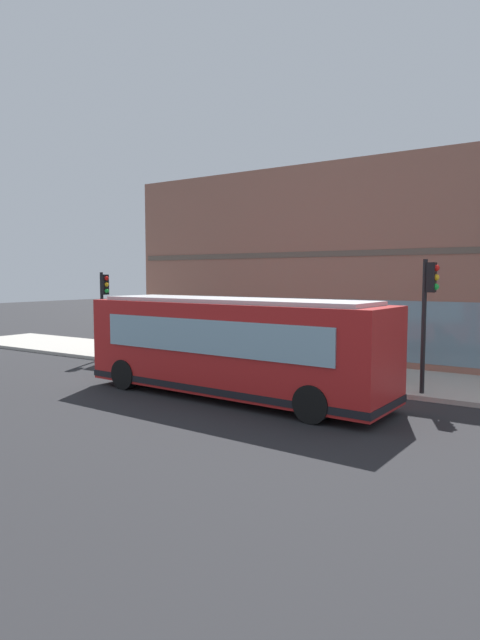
# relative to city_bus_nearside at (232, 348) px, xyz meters

# --- Properties ---
(ground) EXTENTS (120.00, 120.00, 0.00)m
(ground) POSITION_rel_city_bus_nearside_xyz_m (0.10, 0.43, -1.55)
(ground) COLOR #262628
(sidewalk_curb) EXTENTS (4.60, 40.00, 0.15)m
(sidewalk_curb) POSITION_rel_city_bus_nearside_xyz_m (5.00, 0.43, -1.48)
(sidewalk_curb) COLOR #B2ADA3
(sidewalk_curb) RESTS_ON ground
(building_corner) EXTENTS (9.33, 19.97, 8.51)m
(building_corner) POSITION_rel_city_bus_nearside_xyz_m (11.93, 0.43, 2.70)
(building_corner) COLOR #8C5B4C
(building_corner) RESTS_ON ground
(city_bus_nearside) EXTENTS (3.01, 10.15, 3.07)m
(city_bus_nearside) POSITION_rel_city_bus_nearside_xyz_m (0.00, 0.00, 0.00)
(city_bus_nearside) COLOR red
(city_bus_nearside) RESTS_ON ground
(traffic_light_near_corner) EXTENTS (0.32, 0.49, 4.11)m
(traffic_light_near_corner) POSITION_rel_city_bus_nearside_xyz_m (3.14, -5.08, 1.46)
(traffic_light_near_corner) COLOR black
(traffic_light_near_corner) RESTS_ON sidewalk_curb
(traffic_light_down_block) EXTENTS (0.32, 0.49, 3.78)m
(traffic_light_down_block) POSITION_rel_city_bus_nearside_xyz_m (3.15, 9.08, 1.23)
(traffic_light_down_block) COLOR black
(traffic_light_down_block) RESTS_ON sidewalk_curb
(fire_hydrant) EXTENTS (0.35, 0.35, 0.74)m
(fire_hydrant) POSITION_rel_city_bus_nearside_xyz_m (4.40, -0.44, -1.04)
(fire_hydrant) COLOR yellow
(fire_hydrant) RESTS_ON sidewalk_curb
(pedestrian_near_hydrant) EXTENTS (0.32, 0.32, 1.62)m
(pedestrian_near_hydrant) POSITION_rel_city_bus_nearside_xyz_m (4.49, -3.84, -0.48)
(pedestrian_near_hydrant) COLOR #3F8C4C
(pedestrian_near_hydrant) RESTS_ON sidewalk_curb
(pedestrian_by_light_pole) EXTENTS (0.32, 0.32, 1.83)m
(pedestrian_by_light_pole) POSITION_rel_city_bus_nearside_xyz_m (3.72, 3.30, -0.34)
(pedestrian_by_light_pole) COLOR #99994C
(pedestrian_by_light_pole) RESTS_ON sidewalk_curb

